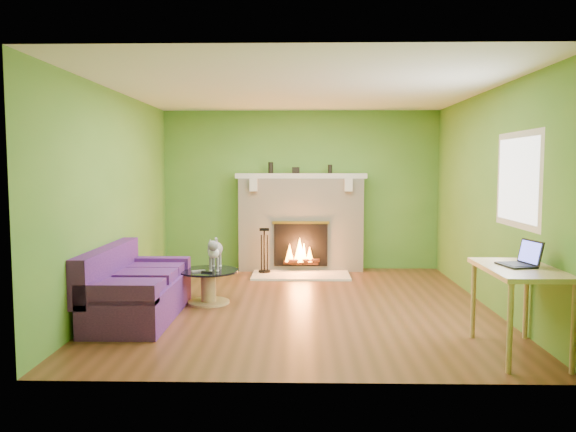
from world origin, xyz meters
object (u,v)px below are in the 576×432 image
(sofa, at_px, (135,290))
(desk, at_px, (520,278))
(coffee_table, at_px, (209,284))
(cat, at_px, (215,253))

(sofa, bearing_deg, desk, -16.94)
(sofa, bearing_deg, coffee_table, 42.95)
(coffee_table, bearing_deg, sofa, -137.05)
(sofa, distance_m, desk, 4.00)
(cat, bearing_deg, sofa, -140.95)
(coffee_table, distance_m, desk, 3.62)
(coffee_table, height_order, cat, cat)
(coffee_table, bearing_deg, cat, 32.01)
(coffee_table, distance_m, cat, 0.39)
(sofa, distance_m, cat, 1.12)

